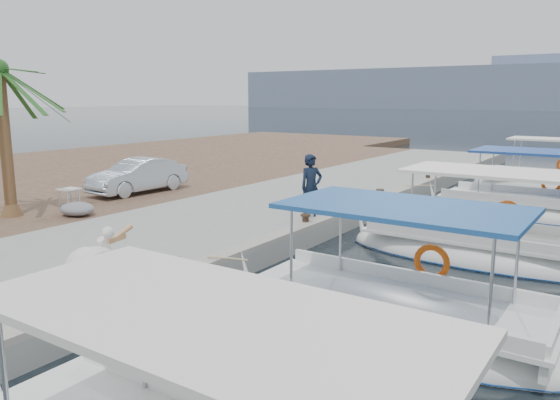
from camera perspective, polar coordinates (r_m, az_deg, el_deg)
The scene contains 15 objects.
ground at distance 13.72m, azimuth 0.64°, elevation -6.15°, with size 400.00×400.00×0.00m, color black.
concrete_quay at distance 19.32m, azimuth 1.33°, elevation -0.43°, with size 6.00×40.00×0.50m, color gray.
quay_curb at distance 17.95m, azimuth 8.84°, elevation -0.41°, with size 0.44×40.00×0.12m, color gray.
cobblestone_strip at distance 22.36m, azimuth -9.53°, elevation 0.95°, with size 4.00×40.00×0.50m, color #51382B.
land_backing at distance 30.07m, azimuth -23.56°, elevation 2.65°, with size 16.00×60.00×0.48m, color #51382B.
fishing_caique_b at distance 9.82m, azimuth 11.49°, elevation -12.59°, with size 6.53×2.43×2.83m.
fishing_caique_c at distance 14.60m, azimuth 20.38°, elevation -5.28°, with size 6.96×2.41×2.83m.
fishing_caique_d at distance 20.36m, azimuth 25.32°, elevation -1.07°, with size 7.37×2.60×2.83m.
fishing_caique_e at distance 26.59m, azimuth 26.56°, elevation 1.22°, with size 6.78×2.08×2.83m.
mooring_bollards at distance 14.95m, azimuth 2.68°, elevation -2.00°, with size 0.28×20.28×0.33m.
pelican at distance 10.13m, azimuth -18.75°, elevation -6.29°, with size 0.68×1.54×1.19m.
fisherman at distance 15.53m, azimuth 3.28°, elevation 1.31°, with size 0.69×0.45×1.90m, color black.
parked_car at distance 20.79m, azimuth -14.61°, elevation 2.47°, with size 1.33×3.81×1.25m, color #AFBCC8.
tarp_bundle at distance 17.34m, azimuth -20.43°, elevation -0.87°, with size 1.10×0.90×0.40m, color gray.
folding_table at distance 17.90m, azimuth -21.16°, elevation 0.47°, with size 0.55×0.55×0.73m.
Camera 1 is at (7.19, -10.99, 3.97)m, focal length 35.00 mm.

